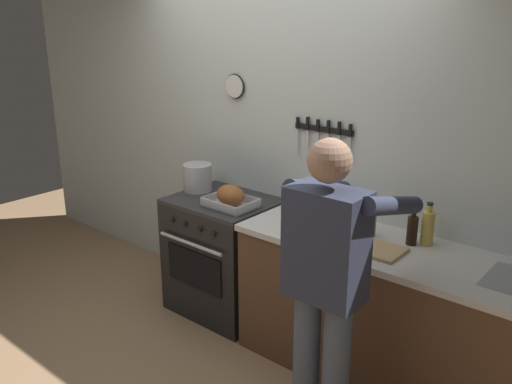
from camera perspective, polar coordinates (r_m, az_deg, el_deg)
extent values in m
plane|color=#937251|center=(3.65, -11.87, -19.02)|extent=(8.00, 8.00, 0.00)
cube|color=silver|center=(3.98, 2.28, 5.32)|extent=(6.00, 0.10, 2.60)
cube|color=black|center=(3.65, 7.20, 6.62)|extent=(0.46, 0.02, 0.04)
cube|color=silver|center=(3.77, 4.40, 5.40)|extent=(0.02, 0.00, 0.18)
cube|color=black|center=(3.75, 4.44, 7.33)|extent=(0.02, 0.02, 0.08)
cube|color=silver|center=(3.72, 5.45, 5.55)|extent=(0.02, 0.00, 0.13)
cube|color=black|center=(3.70, 5.50, 7.25)|extent=(0.02, 0.02, 0.09)
cube|color=silver|center=(3.68, 6.52, 5.45)|extent=(0.02, 0.00, 0.12)
cube|color=black|center=(3.66, 6.58, 7.02)|extent=(0.02, 0.02, 0.08)
cube|color=silver|center=(3.63, 7.61, 5.11)|extent=(0.02, 0.00, 0.14)
cube|color=black|center=(3.61, 7.68, 6.87)|extent=(0.02, 0.02, 0.09)
cube|color=silver|center=(3.59, 8.72, 4.83)|extent=(0.02, 0.00, 0.15)
cube|color=black|center=(3.57, 8.81, 6.70)|extent=(0.02, 0.02, 0.09)
cube|color=silver|center=(3.55, 9.86, 4.51)|extent=(0.02, 0.00, 0.16)
cube|color=black|center=(3.53, 9.97, 6.45)|extent=(0.02, 0.02, 0.08)
cylinder|color=white|center=(4.08, -2.25, 11.14)|extent=(0.17, 0.02, 0.17)
torus|color=black|center=(4.08, -2.25, 11.14)|extent=(0.18, 0.02, 0.18)
cube|color=brown|center=(3.43, 14.69, -13.19)|extent=(2.00, 0.62, 0.86)
cube|color=silver|center=(3.22, 15.33, -6.32)|extent=(2.03, 0.65, 0.04)
cube|color=black|center=(4.13, -3.38, -6.89)|extent=(0.76, 0.62, 0.87)
cube|color=black|center=(3.92, -6.57, -8.15)|extent=(0.53, 0.01, 0.28)
cube|color=#2D2D2D|center=(3.96, -3.50, -0.98)|extent=(0.76, 0.62, 0.03)
cylinder|color=black|center=(3.93, -8.90, -2.94)|extent=(0.04, 0.02, 0.04)
cylinder|color=black|center=(3.84, -7.58, -3.41)|extent=(0.04, 0.02, 0.04)
cylinder|color=black|center=(3.74, -5.99, -3.97)|extent=(0.04, 0.02, 0.04)
cylinder|color=black|center=(3.65, -4.53, -4.48)|extent=(0.04, 0.02, 0.04)
cylinder|color=silver|center=(3.82, -7.00, -5.46)|extent=(0.61, 0.02, 0.02)
cylinder|color=#4C566B|center=(2.99, 5.35, -17.69)|extent=(0.14, 0.14, 0.86)
cylinder|color=#4C566B|center=(2.92, 8.42, -18.91)|extent=(0.14, 0.14, 0.86)
cube|color=#2D3347|center=(2.60, 7.44, -5.57)|extent=(0.38, 0.22, 0.56)
sphere|color=#9E755B|center=(2.46, 7.83, 3.31)|extent=(0.21, 0.21, 0.21)
cylinder|color=#2D3347|center=(2.83, 6.69, 0.37)|extent=(0.09, 0.55, 0.22)
cylinder|color=#2D3347|center=(2.64, 14.30, -1.42)|extent=(0.09, 0.55, 0.22)
cube|color=#B7B7BC|center=(3.79, -2.71, -1.52)|extent=(0.34, 0.25, 0.01)
cube|color=#B7B7BC|center=(3.70, -4.02, -1.53)|extent=(0.34, 0.01, 0.05)
cube|color=#B7B7BC|center=(3.87, -1.46, -0.58)|extent=(0.34, 0.01, 0.05)
cube|color=#B7B7BC|center=(3.89, -4.56, -0.52)|extent=(0.01, 0.25, 0.05)
cube|color=#B7B7BC|center=(3.67, -0.76, -1.60)|extent=(0.01, 0.25, 0.05)
ellipsoid|color=#935628|center=(3.77, -2.72, -0.36)|extent=(0.22, 0.16, 0.15)
cylinder|color=#B7B7BC|center=(4.15, -6.22, 1.56)|extent=(0.22, 0.22, 0.21)
cube|color=tan|center=(3.18, 12.17, -5.82)|extent=(0.36, 0.24, 0.02)
cylinder|color=black|center=(3.28, 16.23, -3.98)|extent=(0.06, 0.06, 0.17)
cylinder|color=black|center=(3.24, 16.39, -2.26)|extent=(0.03, 0.03, 0.04)
cylinder|color=#B21919|center=(3.23, 16.43, -1.83)|extent=(0.03, 0.03, 0.01)
cylinder|color=#338CCC|center=(3.61, 8.83, -1.54)|extent=(0.08, 0.08, 0.15)
cylinder|color=#338CCC|center=(3.59, 8.90, -0.14)|extent=(0.03, 0.03, 0.03)
cylinder|color=white|center=(3.58, 8.92, 0.22)|extent=(0.04, 0.04, 0.01)
cylinder|color=#997F4C|center=(3.34, 12.10, -2.98)|extent=(0.06, 0.06, 0.20)
cylinder|color=#997F4C|center=(3.30, 12.24, -1.04)|extent=(0.03, 0.03, 0.04)
cylinder|color=black|center=(3.29, 12.27, -0.57)|extent=(0.03, 0.03, 0.01)
cylinder|color=gold|center=(3.30, 17.74, -3.70)|extent=(0.07, 0.07, 0.20)
cylinder|color=gold|center=(3.26, 17.95, -1.69)|extent=(0.03, 0.03, 0.04)
cylinder|color=black|center=(3.25, 18.00, -1.21)|extent=(0.04, 0.04, 0.01)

